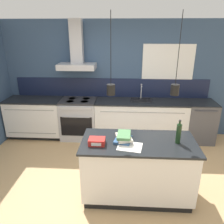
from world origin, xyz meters
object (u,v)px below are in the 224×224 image
(dishwasher, at_px, (199,121))
(red_supply_box, at_px, (97,141))
(book_stack, at_px, (124,137))
(bottle_on_island, at_px, (179,133))
(oven_range, at_px, (79,119))

(dishwasher, relative_size, red_supply_box, 4.09)
(book_stack, distance_m, red_supply_box, 0.38)
(book_stack, relative_size, red_supply_box, 1.41)
(dishwasher, relative_size, bottle_on_island, 2.65)
(bottle_on_island, distance_m, book_stack, 0.76)
(oven_range, xyz_separation_m, red_supply_box, (0.67, -1.97, 0.50))
(oven_range, relative_size, dishwasher, 1.00)
(dishwasher, bearing_deg, bottle_on_island, -116.64)
(dishwasher, height_order, bottle_on_island, bottle_on_island)
(oven_range, bearing_deg, red_supply_box, -71.30)
(oven_range, distance_m, book_stack, 2.18)
(oven_range, xyz_separation_m, bottle_on_island, (1.78, -1.87, 0.60))
(dishwasher, height_order, red_supply_box, red_supply_box)
(bottle_on_island, height_order, red_supply_box, bottle_on_island)
(book_stack, bearing_deg, bottle_on_island, -0.85)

